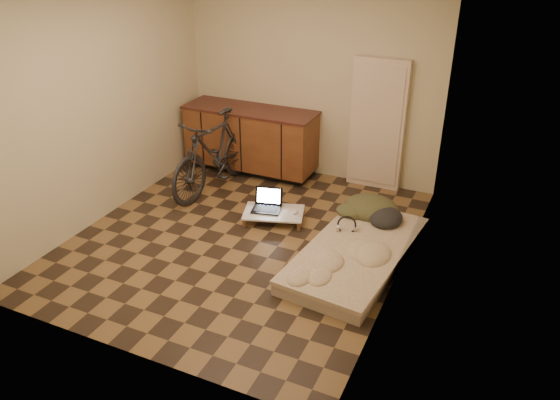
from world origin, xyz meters
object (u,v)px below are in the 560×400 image
at_px(futon, 356,254).
at_px(lap_desk, 274,213).
at_px(bicycle, 214,149).
at_px(laptop, 267,205).

distance_m(futon, lap_desk, 1.23).
relative_size(bicycle, laptop, 4.51).
height_order(bicycle, futon, bicycle).
relative_size(bicycle, futon, 0.87).
xyz_separation_m(bicycle, futon, (2.20, -0.88, -0.48)).
bearing_deg(lap_desk, bicycle, 139.10).
distance_m(futon, laptop, 1.34).
height_order(bicycle, laptop, bicycle).
distance_m(lap_desk, laptop, 0.13).
xyz_separation_m(futon, laptop, (-1.25, 0.47, 0.08)).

